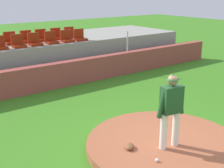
# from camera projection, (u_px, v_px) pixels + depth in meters

# --- Properties ---
(ground_plane) EXTENTS (60.00, 60.00, 0.00)m
(ground_plane) POSITION_uv_depth(u_px,v_px,m) (164.00, 150.00, 7.20)
(ground_plane) COLOR #397D1D
(pitchers_mound) EXTENTS (3.70, 3.70, 0.22)m
(pitchers_mound) POSITION_uv_depth(u_px,v_px,m) (165.00, 145.00, 7.16)
(pitchers_mound) COLOR #A05637
(pitchers_mound) RESTS_ON ground_plane
(pitcher) EXTENTS (0.73, 0.32, 1.72)m
(pitcher) POSITION_uv_depth(u_px,v_px,m) (171.00, 106.00, 6.59)
(pitcher) COLOR white
(pitcher) RESTS_ON pitchers_mound
(baseball) EXTENTS (0.07, 0.07, 0.07)m
(baseball) POSITION_uv_depth(u_px,v_px,m) (157.00, 160.00, 6.27)
(baseball) COLOR white
(baseball) RESTS_ON pitchers_mound
(fielding_glove) EXTENTS (0.35, 0.36, 0.11)m
(fielding_glove) POSITION_uv_depth(u_px,v_px,m) (129.00, 146.00, 6.79)
(fielding_glove) COLOR brown
(fielding_glove) RESTS_ON pitchers_mound
(brick_barrier) EXTENTS (17.75, 0.40, 0.97)m
(brick_barrier) POSITION_uv_depth(u_px,v_px,m) (51.00, 76.00, 11.54)
(brick_barrier) COLOR #9A433C
(brick_barrier) RESTS_ON ground_plane
(fence_post_right) EXTENTS (0.06, 0.06, 0.92)m
(fence_post_right) POSITION_uv_depth(u_px,v_px,m) (127.00, 42.00, 13.42)
(fence_post_right) COLOR silver
(fence_post_right) RESTS_ON brick_barrier
(bleacher_platform) EXTENTS (15.64, 3.75, 1.49)m
(bleacher_platform) POSITION_uv_depth(u_px,v_px,m) (24.00, 58.00, 13.48)
(bleacher_platform) COLOR gray
(bleacher_platform) RESTS_ON ground_plane
(stadium_chair_1) EXTENTS (0.48, 0.44, 0.50)m
(stadium_chair_1) POSITION_uv_depth(u_px,v_px,m) (0.00, 45.00, 11.37)
(stadium_chair_1) COLOR maroon
(stadium_chair_1) RESTS_ON bleacher_platform
(stadium_chair_2) EXTENTS (0.48, 0.44, 0.50)m
(stadium_chair_2) POSITION_uv_depth(u_px,v_px,m) (18.00, 43.00, 11.76)
(stadium_chair_2) COLOR maroon
(stadium_chair_2) RESTS_ON bleacher_platform
(stadium_chair_3) EXTENTS (0.48, 0.44, 0.50)m
(stadium_chair_3) POSITION_uv_depth(u_px,v_px,m) (35.00, 41.00, 12.17)
(stadium_chair_3) COLOR maroon
(stadium_chair_3) RESTS_ON bleacher_platform
(stadium_chair_4) EXTENTS (0.48, 0.44, 0.50)m
(stadium_chair_4) POSITION_uv_depth(u_px,v_px,m) (51.00, 40.00, 12.60)
(stadium_chair_4) COLOR maroon
(stadium_chair_4) RESTS_ON bleacher_platform
(stadium_chair_5) EXTENTS (0.48, 0.44, 0.50)m
(stadium_chair_5) POSITION_uv_depth(u_px,v_px,m) (67.00, 38.00, 13.00)
(stadium_chair_5) COLOR maroon
(stadium_chair_5) RESTS_ON bleacher_platform
(stadium_chair_6) EXTENTS (0.48, 0.44, 0.50)m
(stadium_chair_6) POSITION_uv_depth(u_px,v_px,m) (80.00, 37.00, 13.36)
(stadium_chair_6) COLOR maroon
(stadium_chair_6) RESTS_ON bleacher_platform
(stadium_chair_9) EXTENTS (0.48, 0.44, 0.50)m
(stadium_chair_9) POSITION_uv_depth(u_px,v_px,m) (11.00, 40.00, 12.47)
(stadium_chair_9) COLOR maroon
(stadium_chair_9) RESTS_ON bleacher_platform
(stadium_chair_10) EXTENTS (0.48, 0.44, 0.50)m
(stadium_chair_10) POSITION_uv_depth(u_px,v_px,m) (27.00, 39.00, 12.87)
(stadium_chair_10) COLOR maroon
(stadium_chair_10) RESTS_ON bleacher_platform
(stadium_chair_11) EXTENTS (0.48, 0.44, 0.50)m
(stadium_chair_11) POSITION_uv_depth(u_px,v_px,m) (42.00, 37.00, 13.29)
(stadium_chair_11) COLOR maroon
(stadium_chair_11) RESTS_ON bleacher_platform
(stadium_chair_12) EXTENTS (0.48, 0.44, 0.50)m
(stadium_chair_12) POSITION_uv_depth(u_px,v_px,m) (57.00, 36.00, 13.70)
(stadium_chair_12) COLOR maroon
(stadium_chair_12) RESTS_ON bleacher_platform
(stadium_chair_13) EXTENTS (0.48, 0.44, 0.50)m
(stadium_chair_13) POSITION_uv_depth(u_px,v_px,m) (70.00, 34.00, 14.10)
(stadium_chair_13) COLOR maroon
(stadium_chair_13) RESTS_ON bleacher_platform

